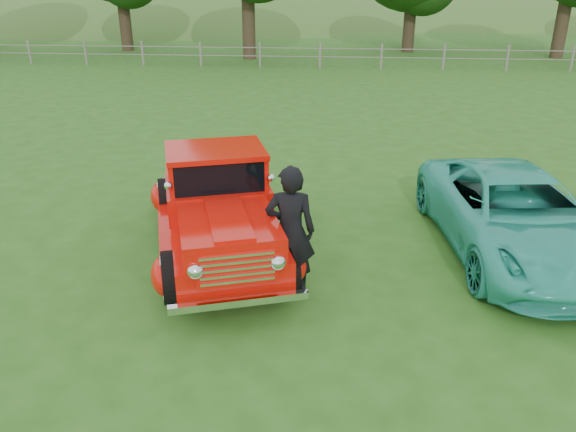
{
  "coord_description": "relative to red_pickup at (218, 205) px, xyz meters",
  "views": [
    {
      "loc": [
        1.05,
        -6.57,
        4.26
      ],
      "look_at": [
        0.33,
        1.2,
        0.9
      ],
      "focal_mm": 35.0,
      "sensor_mm": 36.0,
      "label": 1
    }
  ],
  "objects": [
    {
      "name": "ground",
      "position": [
        0.88,
        -1.79,
        -0.8
      ],
      "size": [
        140.0,
        140.0,
        0.0
      ],
      "primitive_type": "plane",
      "color": "#255115",
      "rests_on": "ground"
    },
    {
      "name": "distant_hills",
      "position": [
        -3.2,
        57.67,
        -5.34
      ],
      "size": [
        116.0,
        60.0,
        18.0
      ],
      "color": "#385F23",
      "rests_on": "ground"
    },
    {
      "name": "fence_line",
      "position": [
        0.88,
        20.21,
        -0.19
      ],
      "size": [
        48.0,
        0.12,
        1.2
      ],
      "color": "#6D685C",
      "rests_on": "ground"
    },
    {
      "name": "red_pickup",
      "position": [
        0.0,
        0.0,
        0.0
      ],
      "size": [
        3.3,
        5.28,
        1.78
      ],
      "rotation": [
        0.0,
        0.0,
        0.31
      ],
      "color": "black",
      "rests_on": "ground"
    },
    {
      "name": "teal_sedan",
      "position": [
        4.84,
        0.34,
        -0.13
      ],
      "size": [
        2.77,
        5.04,
        1.34
      ],
      "primitive_type": "imported",
      "rotation": [
        0.0,
        0.0,
        0.12
      ],
      "color": "#2CB196",
      "rests_on": "ground"
    },
    {
      "name": "man",
      "position": [
        1.31,
        -1.28,
        0.17
      ],
      "size": [
        0.72,
        0.49,
        1.93
      ],
      "primitive_type": "imported",
      "rotation": [
        0.0,
        0.0,
        3.18
      ],
      "color": "black",
      "rests_on": "ground"
    }
  ]
}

